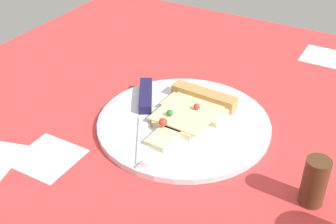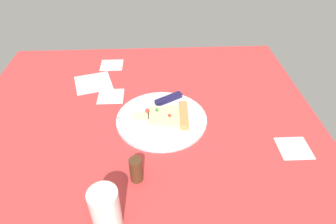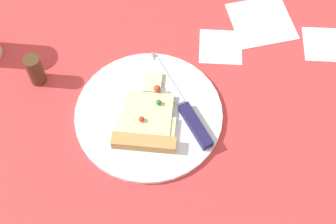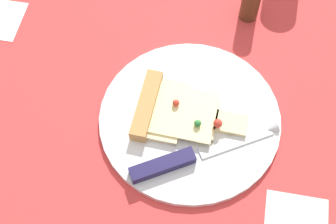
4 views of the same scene
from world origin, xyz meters
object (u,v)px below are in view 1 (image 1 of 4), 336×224
(pizza_slice, at_px, (191,110))
(knife, at_px, (145,110))
(plate, at_px, (184,123))
(pepper_shaker, at_px, (315,182))

(pizza_slice, relative_size, knife, 0.82)
(plate, height_order, knife, knife)
(plate, height_order, pizza_slice, pizza_slice)
(pizza_slice, distance_m, knife, 0.08)
(knife, height_order, pepper_shaker, pepper_shaker)
(knife, distance_m, pepper_shaker, 0.30)
(plate, xyz_separation_m, pepper_shaker, (-0.07, -0.23, 0.03))
(pizza_slice, bearing_deg, pepper_shaker, 159.68)
(pizza_slice, distance_m, pepper_shaker, 0.25)
(plate, bearing_deg, knife, 100.19)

